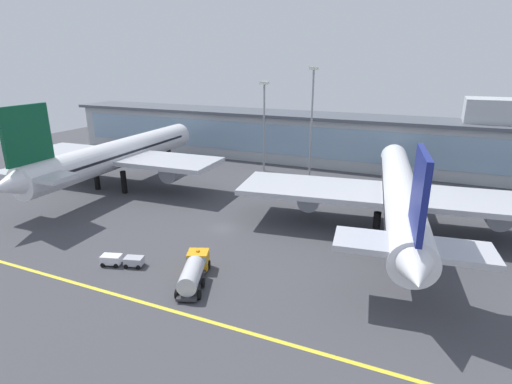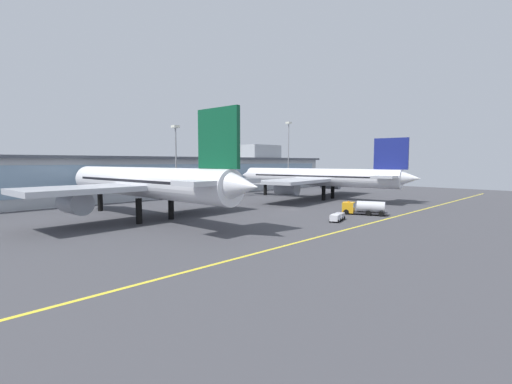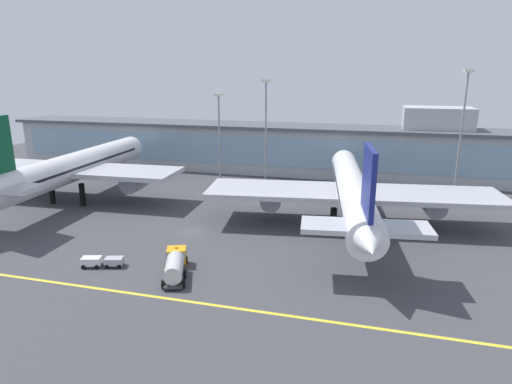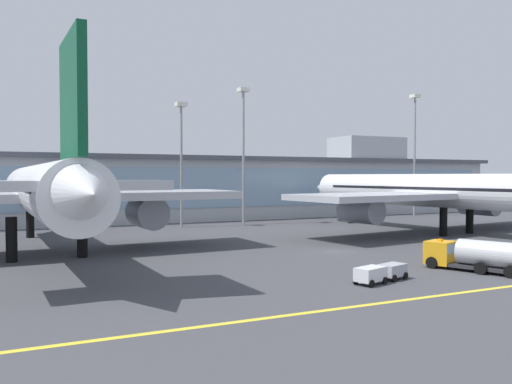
{
  "view_description": "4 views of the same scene",
  "coord_description": "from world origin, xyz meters",
  "px_view_note": "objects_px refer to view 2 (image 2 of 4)",
  "views": [
    {
      "loc": [
        28.54,
        -52.12,
        25.72
      ],
      "look_at": [
        3.26,
        5.58,
        4.93
      ],
      "focal_mm": 27.96,
      "sensor_mm": 36.0,
      "label": 1
    },
    {
      "loc": [
        -65.67,
        -51.98,
        11.15
      ],
      "look_at": [
        -3.76,
        7.63,
        3.91
      ],
      "focal_mm": 25.41,
      "sensor_mm": 36.0,
      "label": 2
    },
    {
      "loc": [
        28.78,
        -64.65,
        25.99
      ],
      "look_at": [
        9.39,
        6.49,
        5.88
      ],
      "focal_mm": 30.87,
      "sensor_mm": 36.0,
      "label": 3
    },
    {
      "loc": [
        -33.95,
        -50.35,
        8.75
      ],
      "look_at": [
        -8.44,
        3.66,
        6.9
      ],
      "focal_mm": 36.47,
      "sensor_mm": 36.0,
      "label": 4
    }
  ],
  "objects_px": {
    "airliner_near_left": "(145,183)",
    "apron_light_mast_west": "(176,151)",
    "airliner_near_right": "(318,178)",
    "apron_light_mast_east": "(208,146)",
    "baggage_tug_near": "(337,217)",
    "fuel_tanker_truck": "(363,208)",
    "apron_light_mast_centre": "(288,146)"
  },
  "relations": [
    {
      "from": "apron_light_mast_east",
      "to": "fuel_tanker_truck",
      "type": "bearing_deg",
      "value": -89.52
    },
    {
      "from": "baggage_tug_near",
      "to": "apron_light_mast_west",
      "type": "xyz_separation_m",
      "value": [
        -1.16,
        51.47,
        13.35
      ]
    },
    {
      "from": "airliner_near_left",
      "to": "baggage_tug_near",
      "type": "height_order",
      "value": "airliner_near_left"
    },
    {
      "from": "apron_light_mast_east",
      "to": "airliner_near_right",
      "type": "bearing_deg",
      "value": -49.38
    },
    {
      "from": "airliner_near_left",
      "to": "apron_light_mast_east",
      "type": "xyz_separation_m",
      "value": [
        34.63,
        23.97,
        8.93
      ]
    },
    {
      "from": "airliner_near_left",
      "to": "apron_light_mast_west",
      "type": "relative_size",
      "value": 2.7
    },
    {
      "from": "baggage_tug_near",
      "to": "apron_light_mast_centre",
      "type": "xyz_separation_m",
      "value": [
        53.03,
        54.52,
        16.31
      ]
    },
    {
      "from": "airliner_near_left",
      "to": "apron_light_mast_centre",
      "type": "distance_m",
      "value": 82.48
    },
    {
      "from": "airliner_near_right",
      "to": "airliner_near_left",
      "type": "bearing_deg",
      "value": 81.1
    },
    {
      "from": "baggage_tug_near",
      "to": "apron_light_mast_west",
      "type": "height_order",
      "value": "apron_light_mast_west"
    },
    {
      "from": "baggage_tug_near",
      "to": "airliner_near_right",
      "type": "bearing_deg",
      "value": -157.51
    },
    {
      "from": "baggage_tug_near",
      "to": "apron_light_mast_centre",
      "type": "bearing_deg",
      "value": -150.99
    },
    {
      "from": "airliner_near_right",
      "to": "fuel_tanker_truck",
      "type": "xyz_separation_m",
      "value": [
        -21.2,
        -25.73,
        -4.81
      ]
    },
    {
      "from": "fuel_tanker_truck",
      "to": "apron_light_mast_centre",
      "type": "height_order",
      "value": "apron_light_mast_centre"
    },
    {
      "from": "apron_light_mast_west",
      "to": "airliner_near_right",
      "type": "bearing_deg",
      "value": -37.29
    },
    {
      "from": "airliner_near_right",
      "to": "apron_light_mast_west",
      "type": "distance_m",
      "value": 42.45
    },
    {
      "from": "baggage_tug_near",
      "to": "apron_light_mast_west",
      "type": "bearing_deg",
      "value": -105.5
    },
    {
      "from": "fuel_tanker_truck",
      "to": "apron_light_mast_west",
      "type": "xyz_separation_m",
      "value": [
        -11.99,
        51.01,
        12.63
      ]
    },
    {
      "from": "apron_light_mast_east",
      "to": "airliner_near_left",
      "type": "bearing_deg",
      "value": -145.3
    },
    {
      "from": "baggage_tug_near",
      "to": "airliner_near_left",
      "type": "bearing_deg",
      "value": -65.35
    },
    {
      "from": "fuel_tanker_truck",
      "to": "baggage_tug_near",
      "type": "xyz_separation_m",
      "value": [
        -10.83,
        -0.46,
        -0.72
      ]
    },
    {
      "from": "airliner_near_right",
      "to": "baggage_tug_near",
      "type": "relative_size",
      "value": 10.01
    },
    {
      "from": "apron_light_mast_centre",
      "to": "apron_light_mast_east",
      "type": "relative_size",
      "value": 1.08
    },
    {
      "from": "airliner_near_right",
      "to": "apron_light_mast_east",
      "type": "height_order",
      "value": "apron_light_mast_east"
    },
    {
      "from": "airliner_near_right",
      "to": "apron_light_mast_west",
      "type": "height_order",
      "value": "apron_light_mast_west"
    },
    {
      "from": "airliner_near_left",
      "to": "apron_light_mast_centre",
      "type": "relative_size",
      "value": 2.16
    },
    {
      "from": "airliner_near_right",
      "to": "apron_light_mast_east",
      "type": "relative_size",
      "value": 2.36
    },
    {
      "from": "baggage_tug_near",
      "to": "apron_light_mast_east",
      "type": "xyz_separation_m",
      "value": [
        10.4,
        51.41,
        15.17
      ]
    },
    {
      "from": "apron_light_mast_centre",
      "to": "apron_light_mast_east",
      "type": "height_order",
      "value": "apron_light_mast_centre"
    },
    {
      "from": "apron_light_mast_west",
      "to": "airliner_near_left",
      "type": "bearing_deg",
      "value": -133.83
    },
    {
      "from": "fuel_tanker_truck",
      "to": "apron_light_mast_centre",
      "type": "relative_size",
      "value": 0.35
    },
    {
      "from": "apron_light_mast_east",
      "to": "apron_light_mast_centre",
      "type": "bearing_deg",
      "value": 4.18
    }
  ]
}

